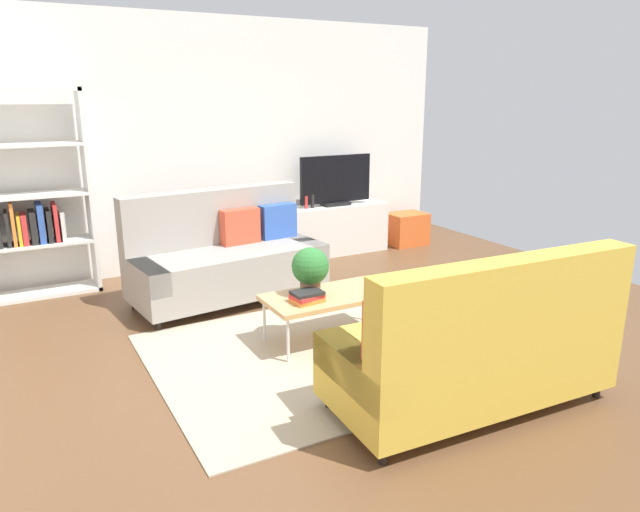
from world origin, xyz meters
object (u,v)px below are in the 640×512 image
(table_book_0, at_px, (307,300))
(couch_beige, at_px, (226,257))
(coffee_table, at_px, (330,297))
(potted_plant, at_px, (310,268))
(bookshelf, at_px, (30,204))
(vase_0, at_px, (293,203))
(storage_trunk, at_px, (407,229))
(bottle_0, at_px, (306,202))
(couch_green, at_px, (475,347))
(tv_console, at_px, (334,229))
(tv, at_px, (336,181))
(bottle_1, at_px, (313,201))

(table_book_0, bearing_deg, couch_beige, 95.10)
(coffee_table, relative_size, potted_plant, 2.73)
(bookshelf, xyz_separation_m, vase_0, (2.95, 0.03, -0.26))
(storage_trunk, bearing_deg, bookshelf, 178.51)
(coffee_table, bearing_deg, bottle_0, 66.89)
(table_book_0, bearing_deg, couch_green, -68.01)
(tv_console, bearing_deg, couch_beige, -151.10)
(couch_beige, distance_m, vase_0, 1.69)
(storage_trunk, distance_m, potted_plant, 3.57)
(tv, relative_size, bottle_1, 5.76)
(coffee_table, bearing_deg, bookshelf, 129.87)
(storage_trunk, distance_m, vase_0, 1.76)
(coffee_table, distance_m, tv_console, 2.85)
(tv_console, height_order, vase_0, vase_0)
(bookshelf, relative_size, storage_trunk, 4.04)
(couch_beige, bearing_deg, vase_0, -146.31)
(bottle_1, bearing_deg, storage_trunk, -2.38)
(potted_plant, xyz_separation_m, bottle_1, (1.27, 2.34, 0.08))
(tv_console, height_order, table_book_0, tv_console)
(couch_green, relative_size, coffee_table, 1.76)
(bottle_1, bearing_deg, tv_console, 6.60)
(tv_console, bearing_deg, bottle_0, -174.79)
(couch_green, relative_size, tv_console, 1.38)
(potted_plant, distance_m, vase_0, 2.65)
(storage_trunk, distance_m, bottle_0, 1.62)
(couch_green, xyz_separation_m, storage_trunk, (2.28, 3.77, -0.22))
(couch_green, distance_m, tv_console, 4.05)
(tv_console, distance_m, bookshelf, 3.59)
(vase_0, bearing_deg, coffee_table, -109.52)
(coffee_table, bearing_deg, tv, 58.88)
(bookshelf, distance_m, table_book_0, 3.17)
(couch_beige, relative_size, coffee_table, 1.80)
(table_book_0, xyz_separation_m, vase_0, (1.14, 2.58, 0.27))
(couch_beige, bearing_deg, coffee_table, 98.95)
(coffee_table, relative_size, vase_0, 8.03)
(tv, relative_size, vase_0, 7.30)
(vase_0, bearing_deg, potted_plant, -113.01)
(couch_beige, bearing_deg, bookshelf, -38.42)
(storage_trunk, bearing_deg, couch_green, -121.21)
(couch_beige, xyz_separation_m, vase_0, (1.28, 1.07, 0.26))
(potted_plant, distance_m, bottle_1, 2.67)
(bookshelf, distance_m, bottle_0, 3.10)
(couch_green, relative_size, bottle_0, 12.15)
(couch_beige, relative_size, vase_0, 14.47)
(couch_green, relative_size, vase_0, 14.16)
(potted_plant, xyz_separation_m, vase_0, (1.03, 2.43, 0.06))
(tv_console, bearing_deg, table_book_0, -124.22)
(table_book_0, bearing_deg, bookshelf, 125.27)
(tv_console, xyz_separation_m, potted_plant, (-1.61, -2.38, 0.33))
(couch_beige, height_order, couch_green, same)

